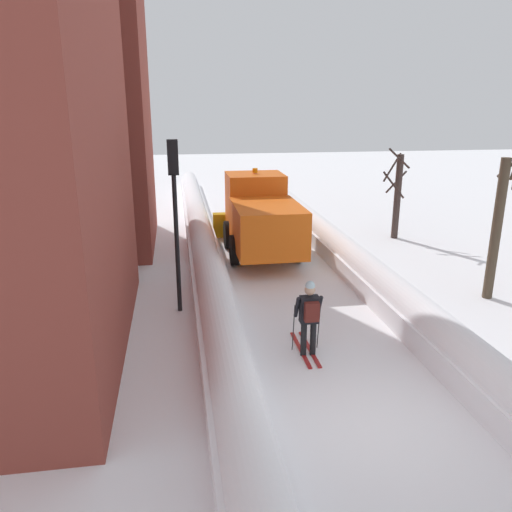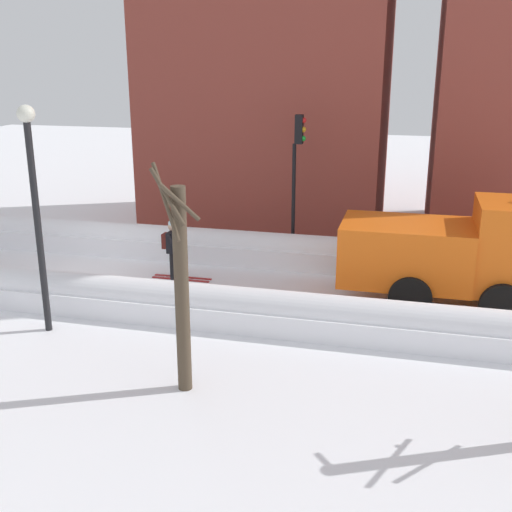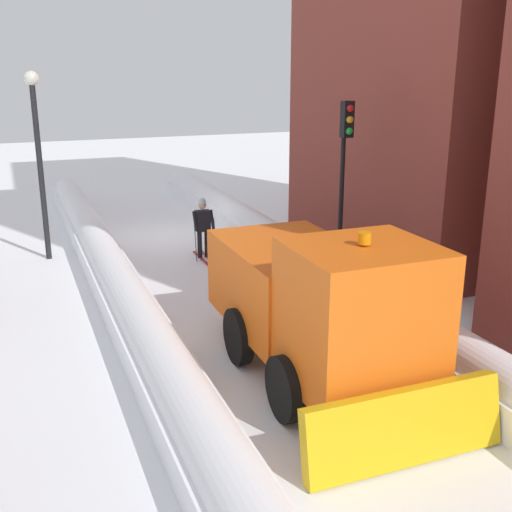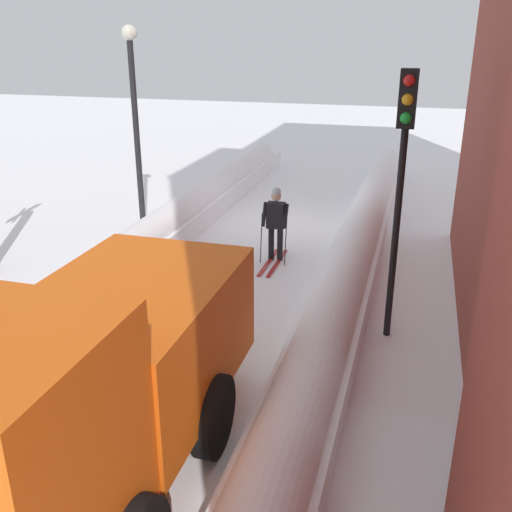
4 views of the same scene
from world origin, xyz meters
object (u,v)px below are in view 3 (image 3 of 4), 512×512
(traffic_light_pole, at_px, (345,157))
(skier, at_px, (203,225))
(street_lamp, at_px, (38,144))
(plow_truck, at_px, (320,303))

(traffic_light_pole, bearing_deg, skier, -47.97)
(traffic_light_pole, height_order, street_lamp, street_lamp)
(plow_truck, height_order, skier, plow_truck)
(skier, bearing_deg, plow_truck, 88.25)
(skier, distance_m, street_lamp, 5.18)
(traffic_light_pole, distance_m, street_lamp, 8.63)
(plow_truck, relative_size, traffic_light_pole, 1.28)
(skier, bearing_deg, street_lamp, -20.05)
(skier, height_order, street_lamp, street_lamp)
(skier, xyz_separation_m, street_lamp, (4.31, -1.57, 2.39))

